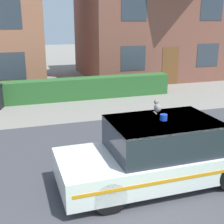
# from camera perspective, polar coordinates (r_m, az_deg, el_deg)

# --- Properties ---
(road_strip) EXTENTS (28.00, 6.53, 0.01)m
(road_strip) POSITION_cam_1_polar(r_m,az_deg,el_deg) (8.45, -3.32, -8.99)
(road_strip) COLOR #424247
(road_strip) RESTS_ON ground
(garden_hedge) EXTENTS (8.46, 0.74, 0.98)m
(garden_hedge) POSITION_cam_1_polar(r_m,az_deg,el_deg) (14.64, -5.45, 4.33)
(garden_hedge) COLOR #2D662D
(garden_hedge) RESTS_ON ground
(police_car) EXTENTS (4.55, 1.88, 1.64)m
(police_car) POSITION_cam_1_polar(r_m,az_deg,el_deg) (7.25, 8.55, -7.42)
(police_car) COLOR black
(police_car) RESTS_ON road_strip
(cat) EXTENTS (0.20, 0.31, 0.28)m
(cat) POSITION_cam_1_polar(r_m,az_deg,el_deg) (7.08, 8.26, 0.93)
(cat) COLOR gray
(cat) RESTS_ON police_car
(house_right) EXTENTS (8.74, 6.91, 7.71)m
(house_right) POSITION_cam_1_polar(r_m,az_deg,el_deg) (20.67, 6.81, 17.64)
(house_right) COLOR brown
(house_right) RESTS_ON ground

